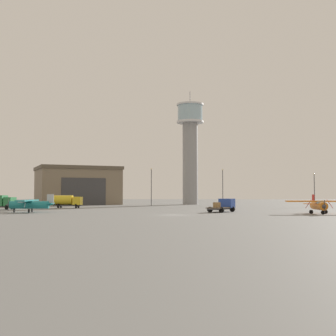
{
  "coord_description": "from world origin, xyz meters",
  "views": [
    {
      "loc": [
        0.68,
        -68.57,
        3.31
      ],
      "look_at": [
        -1.26,
        20.7,
        8.59
      ],
      "focal_mm": 46.73,
      "sensor_mm": 36.0,
      "label": 1
    }
  ],
  "objects_px": {
    "control_tower": "(190,143)",
    "light_post_east": "(223,184)",
    "airplane_orange": "(318,205)",
    "truck_box_green": "(0,202)",
    "truck_fuel_tanker_yellow": "(67,201)",
    "truck_flatbed_blue": "(224,205)",
    "light_post_centre": "(151,184)",
    "airplane_teal": "(30,204)",
    "light_post_north": "(314,187)"
  },
  "relations": [
    {
      "from": "control_tower",
      "to": "truck_fuel_tanker_yellow",
      "type": "distance_m",
      "value": 48.95
    },
    {
      "from": "control_tower",
      "to": "light_post_north",
      "type": "bearing_deg",
      "value": -34.81
    },
    {
      "from": "airplane_orange",
      "to": "light_post_north",
      "type": "xyz_separation_m",
      "value": [
        12.26,
        41.4,
        3.7
      ]
    },
    {
      "from": "truck_box_green",
      "to": "light_post_east",
      "type": "bearing_deg",
      "value": 40.24
    },
    {
      "from": "airplane_teal",
      "to": "truck_flatbed_blue",
      "type": "relative_size",
      "value": 1.59
    },
    {
      "from": "control_tower",
      "to": "light_post_centre",
      "type": "bearing_deg",
      "value": -123.18
    },
    {
      "from": "airplane_orange",
      "to": "truck_box_green",
      "type": "bearing_deg",
      "value": -103.3
    },
    {
      "from": "control_tower",
      "to": "truck_box_green",
      "type": "bearing_deg",
      "value": -132.9
    },
    {
      "from": "truck_flatbed_blue",
      "to": "light_post_east",
      "type": "height_order",
      "value": "light_post_east"
    },
    {
      "from": "airplane_orange",
      "to": "truck_flatbed_blue",
      "type": "bearing_deg",
      "value": -111.0
    },
    {
      "from": "airplane_teal",
      "to": "light_post_centre",
      "type": "bearing_deg",
      "value": -120.07
    },
    {
      "from": "control_tower",
      "to": "truck_flatbed_blue",
      "type": "distance_m",
      "value": 59.48
    },
    {
      "from": "control_tower",
      "to": "light_post_centre",
      "type": "xyz_separation_m",
      "value": [
        -11.19,
        -17.1,
        -13.11
      ]
    },
    {
      "from": "control_tower",
      "to": "truck_flatbed_blue",
      "type": "height_order",
      "value": "control_tower"
    },
    {
      "from": "truck_fuel_tanker_yellow",
      "to": "light_post_centre",
      "type": "xyz_separation_m",
      "value": [
        18.64,
        17.54,
        4.38
      ]
    },
    {
      "from": "airplane_teal",
      "to": "truck_box_green",
      "type": "xyz_separation_m",
      "value": [
        -11.28,
        14.33,
        0.16
      ]
    },
    {
      "from": "control_tower",
      "to": "truck_box_green",
      "type": "distance_m",
      "value": 63.61
    },
    {
      "from": "control_tower",
      "to": "airplane_teal",
      "type": "relative_size",
      "value": 3.24
    },
    {
      "from": "truck_box_green",
      "to": "light_post_east",
      "type": "height_order",
      "value": "light_post_east"
    },
    {
      "from": "truck_fuel_tanker_yellow",
      "to": "light_post_centre",
      "type": "bearing_deg",
      "value": 46.49
    },
    {
      "from": "control_tower",
      "to": "light_post_east",
      "type": "relative_size",
      "value": 3.54
    },
    {
      "from": "truck_flatbed_blue",
      "to": "light_post_north",
      "type": "relative_size",
      "value": 0.8
    },
    {
      "from": "light_post_north",
      "to": "control_tower",
      "type": "bearing_deg",
      "value": 145.19
    },
    {
      "from": "airplane_teal",
      "to": "light_post_east",
      "type": "height_order",
      "value": "light_post_east"
    },
    {
      "from": "truck_box_green",
      "to": "light_post_north",
      "type": "height_order",
      "value": "light_post_north"
    },
    {
      "from": "airplane_orange",
      "to": "light_post_east",
      "type": "bearing_deg",
      "value": -162.38
    },
    {
      "from": "control_tower",
      "to": "light_post_east",
      "type": "distance_m",
      "value": 24.11
    },
    {
      "from": "light_post_east",
      "to": "light_post_north",
      "type": "relative_size",
      "value": 1.16
    },
    {
      "from": "control_tower",
      "to": "airplane_teal",
      "type": "bearing_deg",
      "value": -117.18
    },
    {
      "from": "airplane_teal",
      "to": "light_post_north",
      "type": "relative_size",
      "value": 1.27
    },
    {
      "from": "control_tower",
      "to": "airplane_orange",
      "type": "distance_m",
      "value": 68.65
    },
    {
      "from": "airplane_orange",
      "to": "light_post_east",
      "type": "relative_size",
      "value": 1.07
    },
    {
      "from": "truck_box_green",
      "to": "light_post_centre",
      "type": "xyz_separation_m",
      "value": [
        30.45,
        27.7,
        4.37
      ]
    },
    {
      "from": "airplane_orange",
      "to": "truck_fuel_tanker_yellow",
      "type": "height_order",
      "value": "airplane_orange"
    },
    {
      "from": "truck_fuel_tanker_yellow",
      "to": "light_post_north",
      "type": "relative_size",
      "value": 0.76
    },
    {
      "from": "truck_box_green",
      "to": "light_post_centre",
      "type": "bearing_deg",
      "value": 54.61
    },
    {
      "from": "control_tower",
      "to": "light_post_east",
      "type": "xyz_separation_m",
      "value": [
        8.23,
        -18.38,
        -13.25
      ]
    },
    {
      "from": "truck_box_green",
      "to": "truck_fuel_tanker_yellow",
      "type": "height_order",
      "value": "truck_box_green"
    },
    {
      "from": "light_post_north",
      "to": "airplane_teal",
      "type": "bearing_deg",
      "value": -149.13
    },
    {
      "from": "truck_flatbed_blue",
      "to": "airplane_teal",
      "type": "bearing_deg",
      "value": 127.52
    },
    {
      "from": "truck_flatbed_blue",
      "to": "light_post_north",
      "type": "distance_m",
      "value": 44.17
    },
    {
      "from": "truck_fuel_tanker_yellow",
      "to": "light_post_east",
      "type": "relative_size",
      "value": 0.66
    },
    {
      "from": "airplane_teal",
      "to": "light_post_centre",
      "type": "distance_m",
      "value": 46.42
    },
    {
      "from": "control_tower",
      "to": "airplane_teal",
      "type": "xyz_separation_m",
      "value": [
        -30.36,
        -59.13,
        -17.64
      ]
    },
    {
      "from": "control_tower",
      "to": "airplane_orange",
      "type": "xyz_separation_m",
      "value": [
        19.43,
        -63.43,
        -17.67
      ]
    },
    {
      "from": "truck_fuel_tanker_yellow",
      "to": "light_post_centre",
      "type": "height_order",
      "value": "light_post_centre"
    },
    {
      "from": "light_post_north",
      "to": "truck_box_green",
      "type": "bearing_deg",
      "value": -162.75
    },
    {
      "from": "airplane_orange",
      "to": "light_post_centre",
      "type": "xyz_separation_m",
      "value": [
        -30.62,
        46.33,
        4.56
      ]
    },
    {
      "from": "truck_flatbed_blue",
      "to": "light_post_centre",
      "type": "distance_m",
      "value": 42.68
    },
    {
      "from": "truck_flatbed_blue",
      "to": "truck_box_green",
      "type": "distance_m",
      "value": 47.52
    }
  ]
}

